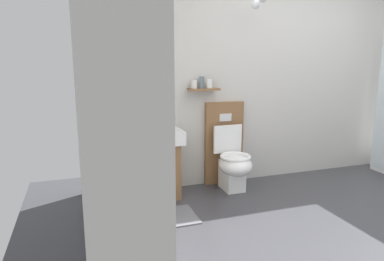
{
  "coord_description": "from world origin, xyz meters",
  "views": [
    {
      "loc": [
        -2.45,
        -2.16,
        1.48
      ],
      "look_at": [
        -1.3,
        1.23,
        0.76
      ],
      "focal_mm": 32.38,
      "sensor_mm": 36.0,
      "label": 1
    }
  ],
  "objects": [
    {
      "name": "toothbrush_cup",
      "position": [
        -2.04,
        1.57,
        0.81
      ],
      "size": [
        0.07,
        0.07,
        0.21
      ],
      "color": "silver",
      "rests_on": "vanity_sink_left"
    },
    {
      "name": "soap_dispenser",
      "position": [
        -1.45,
        1.58,
        0.83
      ],
      "size": [
        0.06,
        0.06,
        0.2
      ],
      "color": "white",
      "rests_on": "vanity_sink_left"
    },
    {
      "name": "tap_on_left_sink",
      "position": [
        -1.75,
        1.58,
        0.82
      ],
      "size": [
        0.03,
        0.13,
        0.11
      ],
      "color": "silver",
      "rests_on": "vanity_sink_left"
    },
    {
      "name": "wall_left",
      "position": [
        -2.39,
        0.0,
        1.34
      ],
      "size": [
        0.12,
        3.46,
        2.67
      ],
      "primitive_type": "cube",
      "color": "beige",
      "rests_on": "ground"
    },
    {
      "name": "vanity_sink_left",
      "position": [
        -1.75,
        1.42,
        0.4
      ],
      "size": [
        0.74,
        0.47,
        0.75
      ],
      "color": "brown",
      "rests_on": "ground"
    },
    {
      "name": "ground_plane",
      "position": [
        0.0,
        0.0,
        -0.05
      ],
      "size": [
        6.1,
        4.66,
        0.1
      ],
      "primitive_type": "cube",
      "color": "#3D3D42",
      "rests_on": "ground"
    },
    {
      "name": "wall_back",
      "position": [
        -0.02,
        1.67,
        1.34
      ],
      "size": [
        4.9,
        0.48,
        2.67
      ],
      "color": "beige",
      "rests_on": "ground"
    },
    {
      "name": "bath_mat",
      "position": [
        -1.75,
        0.84,
        0.01
      ],
      "size": [
        0.68,
        0.44,
        0.01
      ],
      "primitive_type": "cube",
      "color": "slate",
      "rests_on": "ground"
    },
    {
      "name": "toilet",
      "position": [
        -0.78,
        1.41,
        0.38
      ],
      "size": [
        0.48,
        0.63,
        1.0
      ],
      "color": "brown",
      "rests_on": "ground"
    }
  ]
}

